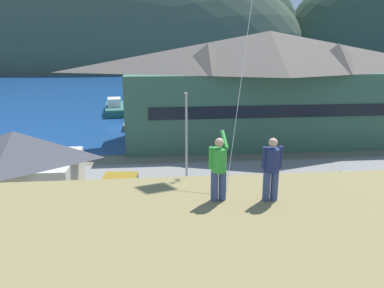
% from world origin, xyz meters
% --- Properties ---
extents(ground_plane, '(600.00, 600.00, 0.00)m').
position_xyz_m(ground_plane, '(0.00, 0.00, 0.00)').
color(ground_plane, '#66604C').
extents(parking_lot_pad, '(40.00, 20.00, 0.10)m').
position_xyz_m(parking_lot_pad, '(0.00, 5.00, 0.05)').
color(parking_lot_pad, gray).
rests_on(parking_lot_pad, ground).
extents(bay_water, '(360.00, 84.00, 0.03)m').
position_xyz_m(bay_water, '(0.00, 60.00, 0.01)').
color(bay_water, navy).
rests_on(bay_water, ground).
extents(far_hill_east_peak, '(128.92, 55.78, 76.01)m').
position_xyz_m(far_hill_east_peak, '(-14.72, 113.59, 0.00)').
color(far_hill_east_peak, '#42513D').
rests_on(far_hill_east_peak, ground).
extents(far_hill_center_saddle, '(98.36, 55.25, 90.32)m').
position_xyz_m(far_hill_center_saddle, '(0.65, 119.90, 0.00)').
color(far_hill_center_saddle, '#334733').
rests_on(far_hill_center_saddle, ground).
extents(harbor_lodge, '(29.12, 9.19, 10.84)m').
position_xyz_m(harbor_lodge, '(9.81, 21.28, 5.72)').
color(harbor_lodge, '#38604C').
rests_on(harbor_lodge, ground).
extents(storage_shed_near_lot, '(7.32, 5.47, 5.28)m').
position_xyz_m(storage_shed_near_lot, '(-9.33, 6.43, 2.74)').
color(storage_shed_near_lot, beige).
rests_on(storage_shed_near_lot, ground).
extents(storage_shed_waterside, '(5.47, 5.89, 4.39)m').
position_xyz_m(storage_shed_waterside, '(3.97, 20.77, 2.29)').
color(storage_shed_waterside, '#338475').
rests_on(storage_shed_waterside, ground).
extents(wharf_dock, '(3.20, 13.50, 0.70)m').
position_xyz_m(wharf_dock, '(-3.30, 33.22, 0.35)').
color(wharf_dock, '#70604C').
rests_on(wharf_dock, ground).
extents(moored_boat_wharfside, '(3.15, 7.80, 2.16)m').
position_xyz_m(moored_boat_wharfside, '(-6.86, 37.13, 0.72)').
color(moored_boat_wharfside, '#23564C').
rests_on(moored_boat_wharfside, ground).
extents(moored_boat_outer_mooring, '(3.60, 8.70, 2.16)m').
position_xyz_m(moored_boat_outer_mooring, '(0.41, 36.44, 0.72)').
color(moored_boat_outer_mooring, '#23564C').
rests_on(moored_boat_outer_mooring, ground).
extents(parked_car_mid_row_center, '(4.27, 2.19, 1.82)m').
position_xyz_m(parked_car_mid_row_center, '(3.52, 0.80, 1.06)').
color(parked_car_mid_row_center, '#236633').
rests_on(parked_car_mid_row_center, parking_lot_pad).
extents(parked_car_front_row_silver, '(4.33, 2.33, 1.82)m').
position_xyz_m(parked_car_front_row_silver, '(-3.56, 1.55, 1.06)').
color(parked_car_front_row_silver, slate).
rests_on(parked_car_front_row_silver, parking_lot_pad).
extents(parked_car_corner_spot, '(4.28, 2.21, 1.82)m').
position_xyz_m(parked_car_corner_spot, '(4.16, 6.27, 1.06)').
color(parked_car_corner_spot, navy).
rests_on(parked_car_corner_spot, parking_lot_pad).
extents(parked_car_mid_row_far, '(4.23, 2.11, 1.82)m').
position_xyz_m(parked_car_mid_row_far, '(12.00, 6.48, 1.06)').
color(parked_car_mid_row_far, '#9EA3A8').
rests_on(parked_car_mid_row_far, parking_lot_pad).
extents(parked_car_lone_by_shed, '(4.30, 2.25, 1.82)m').
position_xyz_m(parked_car_lone_by_shed, '(8.29, 0.47, 1.06)').
color(parked_car_lone_by_shed, black).
rests_on(parked_car_lone_by_shed, parking_lot_pad).
extents(parked_car_back_row_right, '(4.34, 2.34, 1.82)m').
position_xyz_m(parked_car_back_row_right, '(-3.62, 7.57, 1.06)').
color(parked_car_back_row_right, '#B28923').
rests_on(parked_car_back_row_right, parking_lot_pad).
extents(parking_light_pole, '(0.24, 0.78, 6.56)m').
position_xyz_m(parking_light_pole, '(0.96, 10.56, 3.91)').
color(parking_light_pole, '#ADADB2').
rests_on(parking_light_pole, parking_lot_pad).
extents(person_kite_flyer, '(0.52, 0.68, 1.86)m').
position_xyz_m(person_kite_flyer, '(0.52, -6.26, 7.30)').
color(person_kite_flyer, '#384770').
rests_on(person_kite_flyer, grassy_hill_foreground).
extents(person_companion, '(0.55, 0.40, 1.74)m').
position_xyz_m(person_companion, '(1.91, -6.40, 7.28)').
color(person_companion, '#384770').
rests_on(person_companion, grassy_hill_foreground).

